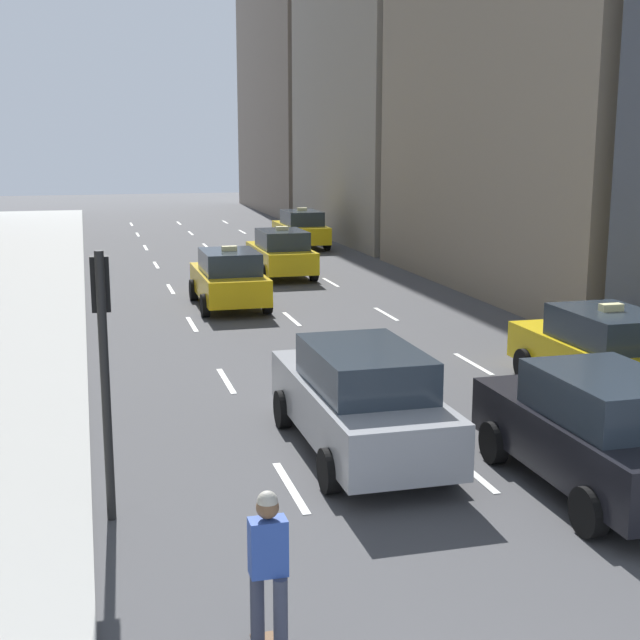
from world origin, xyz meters
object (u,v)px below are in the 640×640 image
(sedan_black_near, at_px, (598,431))
(skateboarder, at_px, (268,568))
(taxi_third, at_px, (301,229))
(taxi_fourth, at_px, (603,352))
(taxi_lead, at_px, (229,278))
(sedan_silver_behind, at_px, (360,398))
(taxi_second, at_px, (281,253))
(traffic_light_pole, at_px, (103,341))

(sedan_black_near, xyz_separation_m, skateboarder, (-5.38, -2.96, 0.06))
(taxi_third, xyz_separation_m, taxi_fourth, (0.00, -25.11, 0.00))
(taxi_lead, bearing_deg, sedan_silver_behind, -90.00)
(skateboarder, bearing_deg, taxi_fourth, 41.73)
(taxi_fourth, height_order, sedan_black_near, taxi_fourth)
(taxi_lead, height_order, sedan_black_near, taxi_lead)
(taxi_second, bearing_deg, sedan_black_near, -90.00)
(taxi_lead, relative_size, skateboarder, 2.52)
(taxi_lead, height_order, skateboarder, taxi_lead)
(taxi_third, relative_size, traffic_light_pole, 1.22)
(taxi_second, height_order, skateboarder, taxi_second)
(taxi_lead, bearing_deg, sedan_black_near, -79.77)
(taxi_second, relative_size, taxi_fourth, 1.00)
(taxi_third, relative_size, taxi_fourth, 1.00)
(taxi_lead, xyz_separation_m, sedan_black_near, (2.80, -15.51, 0.03))
(taxi_lead, height_order, taxi_fourth, same)
(taxi_third, xyz_separation_m, skateboarder, (-8.18, -32.40, 0.08))
(taxi_third, height_order, taxi_fourth, same)
(taxi_fourth, relative_size, sedan_black_near, 1.00)
(taxi_fourth, xyz_separation_m, skateboarder, (-8.18, -7.29, 0.08))
(traffic_light_pole, bearing_deg, taxi_lead, 74.88)
(taxi_fourth, distance_m, skateboarder, 10.96)
(taxi_third, relative_size, sedan_black_near, 1.00)
(taxi_third, relative_size, sedan_silver_behind, 0.89)
(taxi_third, bearing_deg, skateboarder, -104.17)
(sedan_black_near, xyz_separation_m, traffic_light_pole, (-6.75, 0.89, 1.50))
(taxi_second, relative_size, sedan_silver_behind, 0.89)
(taxi_second, relative_size, taxi_third, 1.00)
(taxi_second, relative_size, skateboarder, 2.52)
(taxi_third, xyz_separation_m, sedan_black_near, (-2.80, -29.45, 0.03))
(skateboarder, bearing_deg, traffic_light_pole, 109.61)
(taxi_lead, distance_m, traffic_light_pole, 15.22)
(taxi_third, bearing_deg, taxi_second, -108.31)
(taxi_third, height_order, sedan_silver_behind, taxi_third)
(taxi_lead, distance_m, sedan_silver_behind, 13.13)
(taxi_lead, xyz_separation_m, sedan_silver_behind, (-0.00, -13.13, 0.03))
(taxi_fourth, distance_m, sedan_silver_behind, 5.93)
(traffic_light_pole, bearing_deg, taxi_third, 71.51)
(taxi_second, bearing_deg, traffic_light_pole, -108.57)
(sedan_silver_behind, distance_m, traffic_light_pole, 4.48)
(taxi_second, height_order, taxi_third, same)
(traffic_light_pole, bearing_deg, sedan_silver_behind, 20.75)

